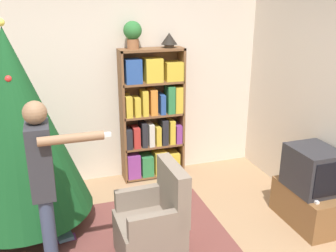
{
  "coord_description": "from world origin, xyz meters",
  "views": [
    {
      "loc": [
        -0.73,
        -2.54,
        2.31
      ],
      "look_at": [
        0.4,
        0.93,
        1.05
      ],
      "focal_mm": 40.0,
      "sensor_mm": 36.0,
      "label": 1
    }
  ],
  "objects": [
    {
      "name": "table_lamp",
      "position": [
        0.73,
        1.91,
        1.82
      ],
      "size": [
        0.2,
        0.2,
        0.18
      ],
      "color": "#473828",
      "rests_on": "bookshelf"
    },
    {
      "name": "potted_plant",
      "position": [
        0.28,
        1.91,
        1.91
      ],
      "size": [
        0.22,
        0.22,
        0.33
      ],
      "color": "#935B38",
      "rests_on": "bookshelf"
    },
    {
      "name": "tv_stand",
      "position": [
        1.77,
        0.32,
        0.2
      ],
      "size": [
        0.42,
        0.76,
        0.4
      ],
      "color": "brown",
      "rests_on": "ground_plane"
    },
    {
      "name": "christmas_tree",
      "position": [
        -1.08,
        1.17,
        1.14
      ],
      "size": [
        1.36,
        1.36,
        2.13
      ],
      "color": "#4C3323",
      "rests_on": "ground_plane"
    },
    {
      "name": "armchair",
      "position": [
        0.04,
        0.27,
        0.32
      ],
      "size": [
        0.59,
        0.58,
        0.92
      ],
      "rotation": [
        0.0,
        0.0,
        -1.54
      ],
      "color": "#7A6B5B",
      "rests_on": "ground_plane"
    },
    {
      "name": "television",
      "position": [
        1.77,
        0.32,
        0.63
      ],
      "size": [
        0.43,
        0.51,
        0.46
      ],
      "color": "#28282D",
      "rests_on": "tv_stand"
    },
    {
      "name": "game_remote",
      "position": [
        1.64,
        0.1,
        0.41
      ],
      "size": [
        0.04,
        0.12,
        0.02
      ],
      "color": "white",
      "rests_on": "tv_stand"
    },
    {
      "name": "book_pile_near_tree",
      "position": [
        -0.73,
        0.81,
        0.03
      ],
      "size": [
        0.19,
        0.17,
        0.06
      ],
      "color": "#843889",
      "rests_on": "ground_plane"
    },
    {
      "name": "wall_back",
      "position": [
        0.0,
        2.12,
        1.3
      ],
      "size": [
        8.0,
        0.1,
        2.6
      ],
      "color": "beige",
      "rests_on": "ground_plane"
    },
    {
      "name": "standing_person",
      "position": [
        -0.85,
        0.33,
        0.93
      ],
      "size": [
        0.63,
        0.47,
        1.58
      ],
      "rotation": [
        0.0,
        0.0,
        -1.57
      ],
      "color": "#38425B",
      "rests_on": "ground_plane"
    },
    {
      "name": "bookshelf",
      "position": [
        0.51,
        1.91,
        0.83
      ],
      "size": [
        0.81,
        0.27,
        1.72
      ],
      "color": "brown",
      "rests_on": "ground_plane"
    }
  ]
}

